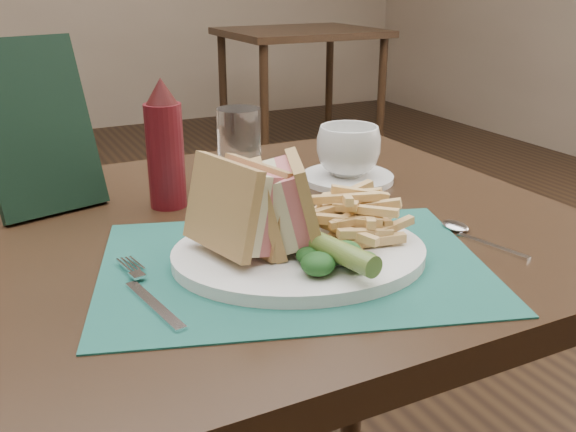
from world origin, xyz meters
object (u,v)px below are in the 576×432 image
at_px(saucer, 348,178).
at_px(coffee_cup, 348,151).
at_px(sandwich_half_b, 268,203).
at_px(table_bg_right, 300,92).
at_px(drinking_glass, 239,151).
at_px(placemat, 293,265).
at_px(ketchup_bottle, 165,144).
at_px(check_presenter, 37,127).
at_px(plate, 299,254).
at_px(sandwich_half_a, 222,210).

height_order(saucer, coffee_cup, coffee_cup).
height_order(sandwich_half_b, coffee_cup, sandwich_half_b).
bearing_deg(sandwich_half_b, table_bg_right, 82.67).
relative_size(sandwich_half_b, drinking_glass, 0.81).
distance_m(saucer, coffee_cup, 0.05).
xyz_separation_m(placemat, ketchup_bottle, (-0.07, 0.26, 0.09)).
relative_size(drinking_glass, check_presenter, 0.53).
xyz_separation_m(plate, drinking_glass, (0.04, 0.27, 0.06)).
bearing_deg(plate, placemat, -130.41).
distance_m(sandwich_half_a, saucer, 0.38).
xyz_separation_m(placemat, check_presenter, (-0.23, 0.34, 0.12)).
distance_m(sandwich_half_b, coffee_cup, 0.33).
height_order(table_bg_right, placemat, placemat).
relative_size(placemat, sandwich_half_a, 3.94).
height_order(table_bg_right, check_presenter, check_presenter).
relative_size(sandwich_half_a, coffee_cup, 1.09).
bearing_deg(coffee_cup, table_bg_right, 63.81).
relative_size(plate, coffee_cup, 2.91).
bearing_deg(table_bg_right, ketchup_bottle, -121.22).
distance_m(sandwich_half_a, sandwich_half_b, 0.06).
relative_size(table_bg_right, sandwich_half_a, 8.02).
xyz_separation_m(plate, sandwich_half_b, (-0.03, 0.02, 0.06)).
bearing_deg(coffee_cup, sandwich_half_a, -143.52).
height_order(table_bg_right, coffee_cup, coffee_cup).
bearing_deg(sandwich_half_a, saucer, 21.45).
bearing_deg(placemat, sandwich_half_a, 160.68).
height_order(sandwich_half_a, check_presenter, check_presenter).
xyz_separation_m(coffee_cup, ketchup_bottle, (-0.30, 0.01, 0.04)).
bearing_deg(coffee_cup, check_presenter, 169.43).
relative_size(sandwich_half_b, check_presenter, 0.43).
bearing_deg(saucer, drinking_glass, 171.01).
bearing_deg(sandwich_half_a, coffee_cup, 21.45).
relative_size(placemat, ketchup_bottle, 2.37).
bearing_deg(ketchup_bottle, placemat, -75.34).
bearing_deg(coffee_cup, drinking_glass, 171.01).
relative_size(sandwich_half_a, check_presenter, 0.46).
xyz_separation_m(placemat, saucer, (0.23, 0.25, 0.00)).
relative_size(sandwich_half_a, drinking_glass, 0.86).
bearing_deg(sandwich_half_b, ketchup_bottle, 123.60).
bearing_deg(sandwich_half_a, plate, -26.89).
height_order(plate, sandwich_half_b, sandwich_half_b).
xyz_separation_m(plate, coffee_cup, (0.22, 0.24, 0.04)).
bearing_deg(plate, ketchup_bottle, 124.80).
bearing_deg(plate, coffee_cup, 65.50).
bearing_deg(saucer, check_presenter, 169.43).
height_order(placemat, plate, plate).
distance_m(sandwich_half_a, drinking_glass, 0.28).
height_order(placemat, ketchup_bottle, ketchup_bottle).
distance_m(sandwich_half_b, drinking_glass, 0.26).
xyz_separation_m(sandwich_half_b, check_presenter, (-0.21, 0.31, 0.05)).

